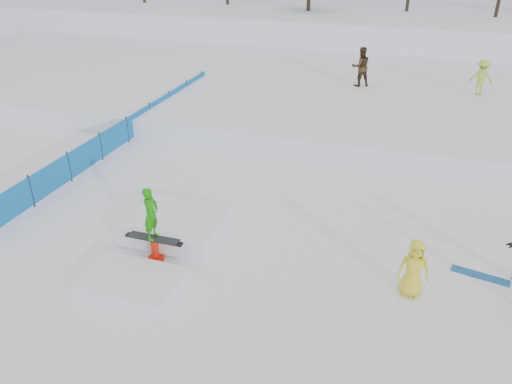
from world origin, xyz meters
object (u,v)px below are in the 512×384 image
(walker_ygreen, at_px, (481,77))
(jib_rail_feature, at_px, (165,238))
(spectator_yellow, at_px, (414,268))
(walker_olive, at_px, (361,67))
(safety_fence, at_px, (127,129))

(walker_ygreen, distance_m, jib_rail_feature, 17.59)
(spectator_yellow, distance_m, jib_rail_feature, 6.47)
(jib_rail_feature, bearing_deg, walker_ygreen, 59.97)
(walker_ygreen, bearing_deg, walker_olive, 13.12)
(safety_fence, xyz_separation_m, walker_olive, (8.21, 8.47, 1.21))
(walker_ygreen, relative_size, jib_rail_feature, 0.37)
(walker_ygreen, bearing_deg, spectator_yellow, 92.26)
(safety_fence, xyz_separation_m, spectator_yellow, (11.47, -6.46, 0.20))
(safety_fence, distance_m, walker_ygreen, 16.34)
(walker_ygreen, height_order, spectator_yellow, walker_ygreen)
(walker_ygreen, xyz_separation_m, jib_rail_feature, (-8.78, -15.19, -1.32))
(walker_olive, bearing_deg, jib_rail_feature, 51.03)
(safety_fence, bearing_deg, jib_rail_feature, -52.35)
(walker_olive, bearing_deg, safety_fence, 18.95)
(walker_olive, relative_size, walker_ygreen, 1.17)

